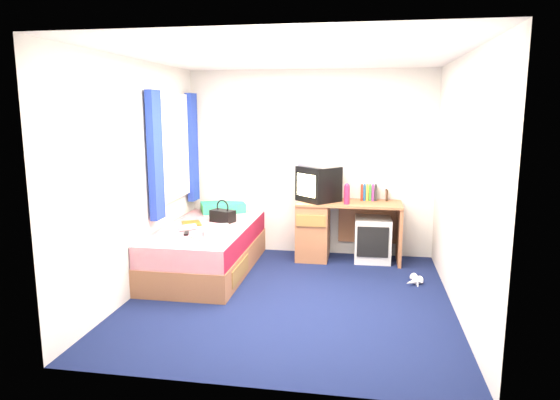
% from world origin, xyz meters
% --- Properties ---
extents(ground, '(3.40, 3.40, 0.00)m').
position_xyz_m(ground, '(0.00, 0.00, 0.00)').
color(ground, '#0C1438').
rests_on(ground, ground).
extents(room_shell, '(3.40, 3.40, 3.40)m').
position_xyz_m(room_shell, '(0.00, 0.00, 1.45)').
color(room_shell, white).
rests_on(room_shell, ground).
extents(bed, '(1.01, 2.00, 0.54)m').
position_xyz_m(bed, '(-1.10, 0.70, 0.27)').
color(bed, '#A56945').
rests_on(bed, ground).
extents(pillow, '(0.66, 0.56, 0.12)m').
position_xyz_m(pillow, '(-1.15, 1.55, 0.60)').
color(pillow, teal).
rests_on(pillow, bed).
extents(desk, '(1.30, 0.55, 0.75)m').
position_xyz_m(desk, '(0.26, 1.44, 0.41)').
color(desk, '#A56945').
rests_on(desk, ground).
extents(storage_cube, '(0.46, 0.46, 0.56)m').
position_xyz_m(storage_cube, '(0.84, 1.44, 0.28)').
color(storage_cube, silver).
rests_on(storage_cube, ground).
extents(crt_tv, '(0.60, 0.60, 0.44)m').
position_xyz_m(crt_tv, '(0.14, 1.44, 0.97)').
color(crt_tv, black).
rests_on(crt_tv, desk).
extents(vcr, '(0.54, 0.53, 0.08)m').
position_xyz_m(vcr, '(0.14, 1.44, 1.23)').
color(vcr, silver).
rests_on(vcr, crt_tv).
extents(book_row, '(0.20, 0.13, 0.20)m').
position_xyz_m(book_row, '(0.77, 1.60, 0.85)').
color(book_row, maroon).
rests_on(book_row, desk).
extents(picture_frame, '(0.03, 0.12, 0.14)m').
position_xyz_m(picture_frame, '(1.00, 1.61, 0.82)').
color(picture_frame, black).
rests_on(picture_frame, desk).
extents(pink_water_bottle, '(0.09, 0.09, 0.23)m').
position_xyz_m(pink_water_bottle, '(0.51, 1.29, 0.86)').
color(pink_water_bottle, '#E72048').
rests_on(pink_water_bottle, desk).
extents(aerosol_can, '(0.06, 0.06, 0.20)m').
position_xyz_m(aerosol_can, '(0.39, 1.48, 0.85)').
color(aerosol_can, silver).
rests_on(aerosol_can, desk).
extents(handbag, '(0.33, 0.26, 0.27)m').
position_xyz_m(handbag, '(-0.98, 0.97, 0.62)').
color(handbag, black).
rests_on(handbag, bed).
extents(towel, '(0.34, 0.32, 0.09)m').
position_xyz_m(towel, '(-0.88, 0.37, 0.59)').
color(towel, silver).
rests_on(towel, bed).
extents(magazine, '(0.31, 0.34, 0.01)m').
position_xyz_m(magazine, '(-1.32, 0.79, 0.55)').
color(magazine, gold).
rests_on(magazine, bed).
extents(water_bottle, '(0.20, 0.19, 0.07)m').
position_xyz_m(water_bottle, '(-1.26, 0.47, 0.58)').
color(water_bottle, silver).
rests_on(water_bottle, bed).
extents(colour_swatch_fan, '(0.21, 0.18, 0.01)m').
position_xyz_m(colour_swatch_fan, '(-1.00, 0.12, 0.55)').
color(colour_swatch_fan, orange).
rests_on(colour_swatch_fan, bed).
extents(remote_control, '(0.09, 0.17, 0.02)m').
position_xyz_m(remote_control, '(-1.21, 0.31, 0.55)').
color(remote_control, black).
rests_on(remote_control, bed).
extents(window_assembly, '(0.11, 1.42, 1.40)m').
position_xyz_m(window_assembly, '(-1.55, 0.90, 1.42)').
color(window_assembly, silver).
rests_on(window_assembly, room_shell).
extents(white_heels, '(0.25, 0.29, 0.09)m').
position_xyz_m(white_heels, '(1.30, 0.63, 0.04)').
color(white_heels, white).
rests_on(white_heels, ground).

